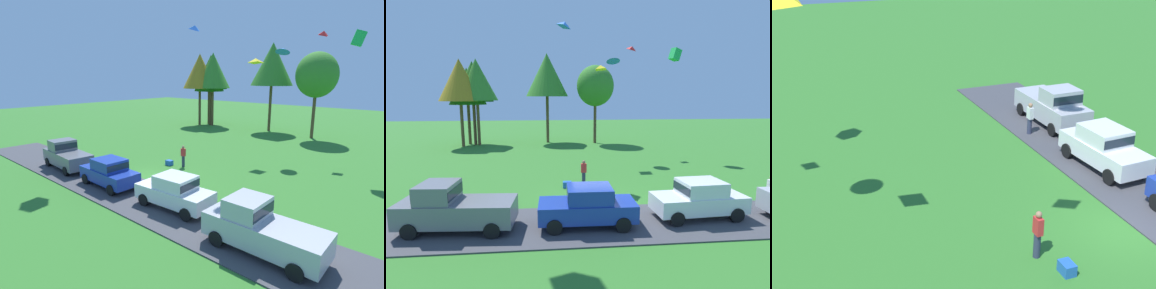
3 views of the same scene
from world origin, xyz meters
The scene contains 6 objects.
ground_plane centered at (0.00, 0.00, 0.00)m, with size 120.00×120.00×0.00m, color #337528.
car_sedan_near_entrance centered at (4.77, -2.22, 1.04)m, with size 4.50×2.17×1.84m.
car_pickup_by_flagpole centered at (10.26, -2.87, 1.11)m, with size 5.02×2.08×2.14m.
person_on_lawn centered at (9.46, -1.04, 0.88)m, with size 0.36×0.24×1.71m.
person_beside_suv centered at (-0.20, 3.82, 0.88)m, with size 0.36×0.24×1.71m.
cooler_box centered at (-1.34, 3.36, 0.20)m, with size 0.56×0.40×0.40m, color blue.
Camera 3 is at (-13.04, 11.44, 10.30)m, focal length 50.00 mm.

